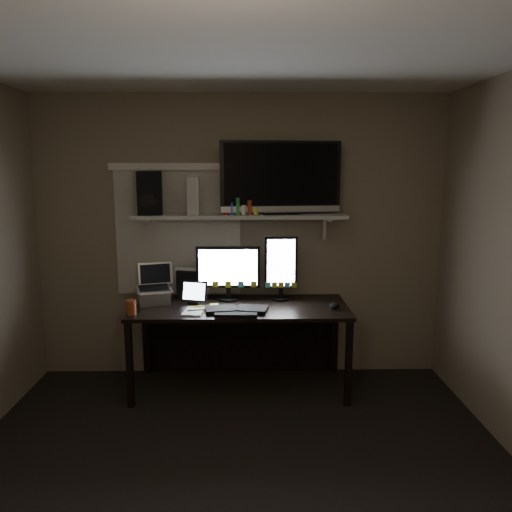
{
  "coord_description": "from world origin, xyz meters",
  "views": [
    {
      "loc": [
        0.07,
        -2.61,
        1.87
      ],
      "look_at": [
        0.13,
        1.25,
        1.18
      ],
      "focal_mm": 35.0,
      "sensor_mm": 36.0,
      "label": 1
    }
  ],
  "objects_px": {
    "laptop": "(154,285)",
    "cup": "(131,307)",
    "speaker": "(150,193)",
    "monitor_landscape": "(228,273)",
    "monitor_portrait": "(281,268)",
    "game_console": "(194,196)",
    "desk": "(240,322)",
    "mouse": "(334,306)",
    "tv": "(281,178)",
    "keyboard": "(236,310)",
    "tablet": "(194,292)"
  },
  "relations": [
    {
      "from": "desk",
      "to": "mouse",
      "type": "relative_size",
      "value": 14.78
    },
    {
      "from": "monitor_portrait",
      "to": "tv",
      "type": "bearing_deg",
      "value": 147.08
    },
    {
      "from": "tablet",
      "to": "game_console",
      "type": "distance_m",
      "value": 0.82
    },
    {
      "from": "mouse",
      "to": "tablet",
      "type": "height_order",
      "value": "tablet"
    },
    {
      "from": "tv",
      "to": "game_console",
      "type": "height_order",
      "value": "tv"
    },
    {
      "from": "monitor_portrait",
      "to": "keyboard",
      "type": "xyz_separation_m",
      "value": [
        -0.38,
        -0.36,
        -0.27
      ]
    },
    {
      "from": "desk",
      "to": "game_console",
      "type": "bearing_deg",
      "value": 166.91
    },
    {
      "from": "cup",
      "to": "mouse",
      "type": "bearing_deg",
      "value": 5.08
    },
    {
      "from": "tv",
      "to": "laptop",
      "type": "bearing_deg",
      "value": 179.98
    },
    {
      "from": "cup",
      "to": "game_console",
      "type": "distance_m",
      "value": 1.07
    },
    {
      "from": "mouse",
      "to": "cup",
      "type": "bearing_deg",
      "value": -156.05
    },
    {
      "from": "laptop",
      "to": "monitor_portrait",
      "type": "bearing_deg",
      "value": -11.17
    },
    {
      "from": "monitor_portrait",
      "to": "game_console",
      "type": "relative_size",
      "value": 1.79
    },
    {
      "from": "mouse",
      "to": "speaker",
      "type": "xyz_separation_m",
      "value": [
        -1.53,
        0.28,
        0.91
      ]
    },
    {
      "from": "laptop",
      "to": "tv",
      "type": "distance_m",
      "value": 1.4
    },
    {
      "from": "monitor_landscape",
      "to": "speaker",
      "type": "distance_m",
      "value": 0.95
    },
    {
      "from": "tv",
      "to": "keyboard",
      "type": "bearing_deg",
      "value": -141.55
    },
    {
      "from": "tablet",
      "to": "tv",
      "type": "height_order",
      "value": "tv"
    },
    {
      "from": "keyboard",
      "to": "monitor_portrait",
      "type": "bearing_deg",
      "value": 44.86
    },
    {
      "from": "cup",
      "to": "tablet",
      "type": "bearing_deg",
      "value": 32.43
    },
    {
      "from": "tablet",
      "to": "cup",
      "type": "bearing_deg",
      "value": -132.37
    },
    {
      "from": "laptop",
      "to": "game_console",
      "type": "relative_size",
      "value": 1.04
    },
    {
      "from": "keyboard",
      "to": "speaker",
      "type": "distance_m",
      "value": 1.22
    },
    {
      "from": "laptop",
      "to": "cup",
      "type": "relative_size",
      "value": 2.86
    },
    {
      "from": "mouse",
      "to": "monitor_portrait",
      "type": "bearing_deg",
      "value": 165.12
    },
    {
      "from": "tablet",
      "to": "speaker",
      "type": "height_order",
      "value": "speaker"
    },
    {
      "from": "keyboard",
      "to": "laptop",
      "type": "distance_m",
      "value": 0.76
    },
    {
      "from": "mouse",
      "to": "game_console",
      "type": "distance_m",
      "value": 1.5
    },
    {
      "from": "desk",
      "to": "game_console",
      "type": "relative_size",
      "value": 5.72
    },
    {
      "from": "tablet",
      "to": "tv",
      "type": "bearing_deg",
      "value": 25.83
    },
    {
      "from": "desk",
      "to": "mouse",
      "type": "xyz_separation_m",
      "value": [
        0.78,
        -0.21,
        0.2
      ]
    },
    {
      "from": "keyboard",
      "to": "cup",
      "type": "xyz_separation_m",
      "value": [
        -0.83,
        -0.07,
        0.04
      ]
    },
    {
      "from": "monitor_landscape",
      "to": "speaker",
      "type": "bearing_deg",
      "value": -179.61
    },
    {
      "from": "monitor_portrait",
      "to": "laptop",
      "type": "xyz_separation_m",
      "value": [
        -1.08,
        -0.11,
        -0.12
      ]
    },
    {
      "from": "laptop",
      "to": "game_console",
      "type": "bearing_deg",
      "value": 4.32
    },
    {
      "from": "game_console",
      "to": "tablet",
      "type": "bearing_deg",
      "value": -93.0
    },
    {
      "from": "desk",
      "to": "monitor_landscape",
      "type": "relative_size",
      "value": 3.27
    },
    {
      "from": "desk",
      "to": "tv",
      "type": "xyz_separation_m",
      "value": [
        0.34,
        0.08,
        1.23
      ]
    },
    {
      "from": "laptop",
      "to": "speaker",
      "type": "height_order",
      "value": "speaker"
    },
    {
      "from": "laptop",
      "to": "speaker",
      "type": "distance_m",
      "value": 0.78
    },
    {
      "from": "keyboard",
      "to": "tv",
      "type": "distance_m",
      "value": 1.16
    },
    {
      "from": "monitor_portrait",
      "to": "laptop",
      "type": "bearing_deg",
      "value": -174.24
    },
    {
      "from": "speaker",
      "to": "monitor_landscape",
      "type": "bearing_deg",
      "value": -8.09
    },
    {
      "from": "tv",
      "to": "monitor_portrait",
      "type": "bearing_deg",
      "value": -39.09
    },
    {
      "from": "laptop",
      "to": "mouse",
      "type": "bearing_deg",
      "value": -23.49
    },
    {
      "from": "monitor_landscape",
      "to": "game_console",
      "type": "bearing_deg",
      "value": 175.1
    },
    {
      "from": "monitor_landscape",
      "to": "mouse",
      "type": "relative_size",
      "value": 4.52
    },
    {
      "from": "monitor_portrait",
      "to": "tablet",
      "type": "bearing_deg",
      "value": -170.11
    },
    {
      "from": "keyboard",
      "to": "tv",
      "type": "xyz_separation_m",
      "value": [
        0.37,
        0.37,
        1.04
      ]
    },
    {
      "from": "cup",
      "to": "monitor_portrait",
      "type": "bearing_deg",
      "value": 19.47
    }
  ]
}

